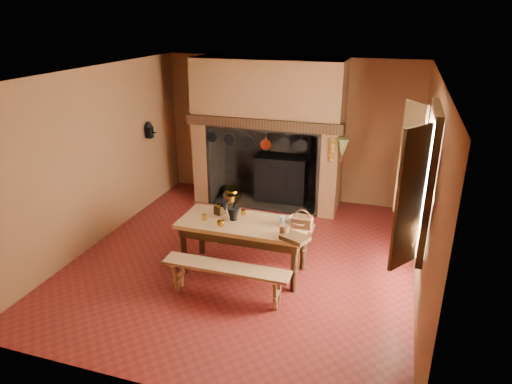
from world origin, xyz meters
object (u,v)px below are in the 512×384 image
Objects in this scene: work_table at (244,230)px; mixing_bowl at (299,221)px; iron_range at (282,178)px; coffee_grinder at (220,209)px; wicker_basket at (302,221)px; bench_front at (226,274)px.

work_table is 0.80m from mixing_bowl.
iron_range is 2.68m from coffee_grinder.
coffee_grinder is at bearing 175.79° from wicker_basket.
bench_front is at bearing -90.00° from work_table.
mixing_bowl reaches higher than bench_front.
coffee_grinder is at bearing 115.82° from bench_front.
wicker_basket is (0.97, -2.69, 0.39)m from iron_range.
mixing_bowl reaches higher than work_table.
bench_front is at bearing -136.81° from wicker_basket.
iron_range reaches higher than bench_front.
wicker_basket is at bearing 44.94° from bench_front.
iron_range is 3.51m from bench_front.
wicker_basket is at bearing -54.09° from mixing_bowl.
wicker_basket is (0.05, -0.07, 0.04)m from mixing_bowl.
bench_front is 8.53× the size of coffee_grinder.
mixing_bowl is (1.19, 0.01, -0.03)m from coffee_grinder.
work_table is 0.85m from wicker_basket.
work_table is at bearing 1.49° from coffee_grinder.
coffee_grinder is at bearing 160.81° from work_table.
mixing_bowl is at bearing 48.86° from bench_front.
iron_range is 0.87× the size of work_table.
coffee_grinder is (-0.42, 0.87, 0.51)m from bench_front.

